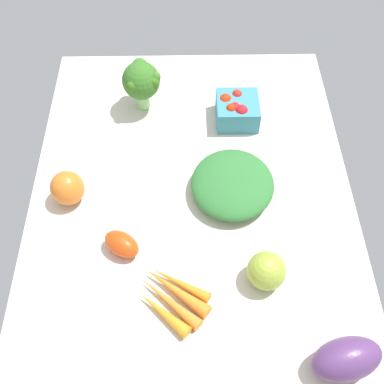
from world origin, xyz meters
The scene contains 9 objects.
tablecloth centered at (0.00, 0.00, 1.00)cm, with size 104.00×76.00×2.00cm, color beige.
bell_pepper_orange centered at (0.06, -28.46, 6.22)cm, with size 7.76×7.76×8.44cm, color orange.
carrot_bunch centered at (25.63, -4.44, 3.35)cm, with size 15.97×15.51×2.95cm.
leafy_greens_clump centered at (-1.42, 9.46, 5.02)cm, with size 20.64×19.36×6.03cm, color #307434.
broccoli_head centered at (-30.54, -12.54, 11.04)cm, with size 10.92×10.12×14.11cm.
berry_basket centered at (-25.08, 12.11, 5.61)cm, with size 10.85×10.85×7.61cm.
roma_tomato centered at (13.90, -15.33, 4.56)cm, with size 8.31×5.12×5.12cm, color #E14713.
eggplant centered at (39.17, 27.45, 5.86)cm, with size 13.43×7.73×7.73cm, color #5B376C.
heirloom_tomato_green centered at (21.42, 14.76, 6.03)cm, with size 8.06×8.06×8.06cm, color #98AF39.
Camera 1 is at (63.99, -1.09, 93.22)cm, focal length 44.20 mm.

